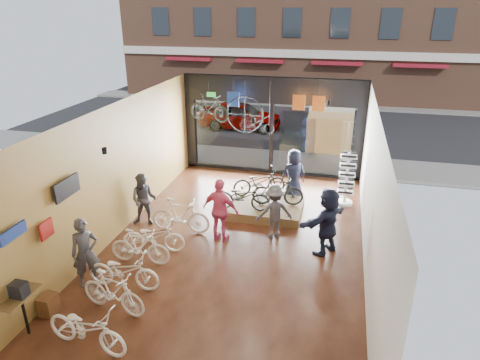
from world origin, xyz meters
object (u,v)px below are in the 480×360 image
(display_platform, at_px, (265,208))
(box_truck, at_px, (332,116))
(street_car, at_px, (240,115))
(sunglasses_rack, at_px, (347,179))
(customer_2, at_px, (221,210))
(hung_bike, at_px, (209,108))
(display_bike_mid, at_px, (278,191))
(customer_3, at_px, (275,212))
(customer_4, at_px, (294,175))
(customer_5, at_px, (327,221))
(floor_bike_1, at_px, (113,292))
(floor_bike_2, at_px, (124,271))
(floor_bike_3, at_px, (140,247))
(display_bike_right, at_px, (259,182))
(customer_0, at_px, (85,253))
(customer_1, at_px, (144,200))
(floor_bike_4, at_px, (154,237))
(floor_bike_5, at_px, (180,216))
(display_bike_left, at_px, (242,196))
(floor_bike_0, at_px, (87,328))
(penny_farthing, at_px, (252,116))

(display_platform, bearing_deg, box_truck, 78.90)
(street_car, relative_size, sunglasses_rack, 2.39)
(customer_2, relative_size, hung_bike, 1.19)
(display_bike_mid, xyz_separation_m, customer_3, (0.14, -1.53, 0.03))
(customer_4, distance_m, customer_5, 3.48)
(floor_bike_1, distance_m, customer_4, 7.47)
(street_car, xyz_separation_m, customer_5, (5.19, -11.64, 0.20))
(floor_bike_2, bearing_deg, sunglasses_rack, -42.35)
(floor_bike_3, distance_m, display_bike_right, 4.92)
(sunglasses_rack, bearing_deg, display_bike_right, -169.28)
(customer_4, bearing_deg, customer_0, 27.15)
(customer_1, height_order, customer_3, customer_3)
(floor_bike_4, xyz_separation_m, customer_5, (4.56, 1.05, 0.50))
(floor_bike_4, distance_m, floor_bike_5, 1.23)
(display_bike_mid, distance_m, customer_2, 2.44)
(floor_bike_1, height_order, display_platform, floor_bike_1)
(floor_bike_4, relative_size, customer_2, 0.91)
(floor_bike_3, height_order, customer_5, customer_5)
(display_platform, height_order, customer_3, customer_3)
(display_bike_left, distance_m, customer_3, 1.49)
(display_bike_left, xyz_separation_m, customer_3, (1.17, -0.93, 0.06))
(display_bike_left, bearing_deg, customer_5, -122.06)
(floor_bike_1, distance_m, customer_5, 5.67)
(floor_bike_3, distance_m, display_bike_left, 3.69)
(floor_bike_2, bearing_deg, customer_5, -61.41)
(floor_bike_0, distance_m, customer_0, 2.24)
(box_truck, height_order, hung_bike, hung_bike)
(display_platform, bearing_deg, penny_farthing, 110.76)
(display_bike_mid, relative_size, customer_4, 0.91)
(display_bike_left, bearing_deg, customer_2, 164.71)
(floor_bike_0, relative_size, floor_bike_1, 1.11)
(floor_bike_4, height_order, penny_farthing, penny_farthing)
(street_car, relative_size, customer_3, 2.66)
(floor_bike_5, xyz_separation_m, display_bike_left, (1.57, 1.27, 0.22))
(display_platform, bearing_deg, display_bike_left, -137.99)
(customer_5, distance_m, sunglasses_rack, 3.29)
(display_bike_right, height_order, customer_1, customer_1)
(customer_3, bearing_deg, customer_5, 139.12)
(display_bike_right, relative_size, customer_2, 0.95)
(street_car, distance_m, floor_bike_1, 15.22)
(customer_4, bearing_deg, floor_bike_3, 27.43)
(floor_bike_4, xyz_separation_m, customer_0, (-0.92, -1.76, 0.42))
(customer_2, bearing_deg, floor_bike_0, 84.72)
(floor_bike_0, distance_m, floor_bike_1, 1.13)
(display_bike_mid, xyz_separation_m, penny_farthing, (-1.41, 2.62, 1.71))
(customer_1, relative_size, customer_2, 0.87)
(floor_bike_5, bearing_deg, customer_1, 77.97)
(sunglasses_rack, bearing_deg, customer_5, -99.27)
(floor_bike_2, distance_m, display_bike_left, 4.57)
(display_bike_right, xyz_separation_m, customer_3, (0.88, -2.18, 0.05))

